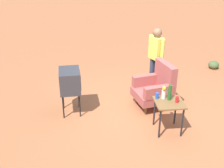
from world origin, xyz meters
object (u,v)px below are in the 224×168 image
at_px(armchair, 156,87).
at_px(soda_can_blue, 157,96).
at_px(tv_on_stand, 70,81).
at_px(soda_can_red, 177,99).
at_px(person_standing, 156,56).
at_px(bottle_wine_green, 170,93).
at_px(flower_vase, 164,92).
at_px(side_table, 169,106).

xyz_separation_m(armchair, soda_can_blue, (0.84, -0.20, 0.23)).
height_order(tv_on_stand, soda_can_red, tv_on_stand).
distance_m(person_standing, soda_can_blue, 1.78).
bearing_deg(bottle_wine_green, flower_vase, -124.94).
xyz_separation_m(side_table, tv_on_stand, (-0.92, -1.95, 0.22)).
bearing_deg(soda_can_red, armchair, -171.72).
height_order(tv_on_stand, bottle_wine_green, tv_on_stand).
distance_m(soda_can_blue, flower_vase, 0.15).
xyz_separation_m(armchair, flower_vase, (0.85, -0.07, 0.31)).
height_order(person_standing, soda_can_blue, person_standing).
bearing_deg(soda_can_blue, tv_on_stand, -113.43).
relative_size(tv_on_stand, person_standing, 0.63).
height_order(armchair, side_table, armchair).
relative_size(armchair, soda_can_blue, 8.69).
relative_size(armchair, bottle_wine_green, 3.31).
height_order(bottle_wine_green, soda_can_blue, bottle_wine_green).
bearing_deg(soda_can_blue, soda_can_red, 61.09).
relative_size(side_table, flower_vase, 2.51).
height_order(side_table, bottle_wine_green, bottle_wine_green).
xyz_separation_m(person_standing, soda_can_blue, (1.72, -0.38, -0.21)).
height_order(tv_on_stand, person_standing, person_standing).
xyz_separation_m(side_table, soda_can_red, (0.03, 0.14, 0.16)).
bearing_deg(soda_can_blue, person_standing, 167.62).
xyz_separation_m(bottle_wine_green, soda_can_blue, (-0.08, -0.23, -0.10)).
distance_m(side_table, soda_can_red, 0.22).
distance_m(soda_can_red, soda_can_blue, 0.40).
bearing_deg(flower_vase, side_table, 27.36).
relative_size(person_standing, soda_can_blue, 13.44).
relative_size(armchair, soda_can_red, 8.69).
distance_m(bottle_wine_green, soda_can_blue, 0.26).
distance_m(armchair, soda_can_blue, 0.89).
height_order(bottle_wine_green, flower_vase, bottle_wine_green).
bearing_deg(soda_can_red, person_standing, 179.07).
relative_size(person_standing, bottle_wine_green, 5.12).
xyz_separation_m(bottle_wine_green, soda_can_red, (0.11, 0.12, -0.10)).
xyz_separation_m(person_standing, flower_vase, (1.73, -0.25, -0.13)).
height_order(armchair, soda_can_blue, armchair).
relative_size(person_standing, flower_vase, 6.19).
bearing_deg(side_table, soda_can_red, 78.88).
xyz_separation_m(tv_on_stand, soda_can_red, (0.95, 2.09, -0.06)).
relative_size(soda_can_red, flower_vase, 0.46).
distance_m(side_table, tv_on_stand, 2.17).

